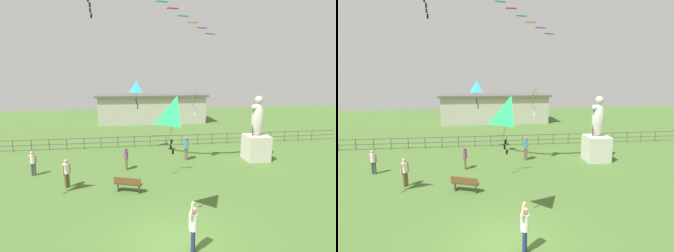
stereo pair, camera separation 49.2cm
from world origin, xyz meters
The scene contains 14 objects.
ground_plane centered at (0.00, 0.00, 0.00)m, with size 80.00×80.00×0.00m, color #476B2D.
statue_monument centered at (7.62, 9.19, 1.51)m, with size 1.64×1.64×4.71m.
lamppost centered at (7.25, 9.13, 3.02)m, with size 0.36×0.36×4.12m.
park_bench centered at (-1.74, 4.90, 0.46)m, with size 1.55×0.90×0.85m.
person_0 centered at (-7.56, 8.18, 0.91)m, with size 0.47×0.29×1.58m.
person_1 centered at (0.52, -0.47, 1.02)m, with size 0.37×0.51×2.03m.
person_2 centered at (2.52, 9.86, 1.00)m, with size 0.32×0.49×1.75m.
person_3 centered at (-1.84, 8.40, 0.86)m, with size 0.28×0.44×1.49m.
person_4 centered at (-5.10, 6.00, 0.94)m, with size 0.40×0.34×1.63m.
kite_0 centered at (-0.91, 12.87, 5.13)m, with size 0.83×0.86×2.21m.
kite_1 centered at (3.12, 9.15, 4.89)m, with size 0.75×0.96×2.37m.
kite_4 centered at (0.33, 1.75, 4.69)m, with size 1.15×1.15×2.27m.
waterfront_railing centered at (-0.38, 14.00, 0.62)m, with size 36.02×0.06×0.95m.
pavilion_building centered at (1.44, 26.00, 1.84)m, with size 13.96×4.65×3.64m.
Camera 2 is at (-1.13, -8.92, 6.26)m, focal length 28.86 mm.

